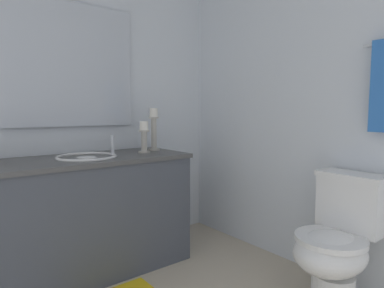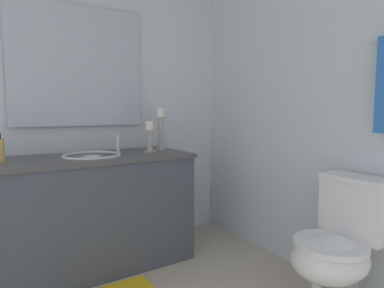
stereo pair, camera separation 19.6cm
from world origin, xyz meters
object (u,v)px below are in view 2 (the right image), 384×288
object	(u,v)px
sink_basin	(92,161)
toilet	(338,247)
candle_holder_short	(150,136)
candle_holder_tall	(161,128)
mirror	(79,66)
vanity_cabinet	(94,212)

from	to	relation	value
sink_basin	toilet	size ratio (longest dim) A/B	0.54
sink_basin	toilet	distance (m)	1.64
candle_holder_short	candle_holder_tall	bearing A→B (deg)	121.27
mirror	candle_holder_short	distance (m)	0.74
sink_basin	candle_holder_short	bearing A→B (deg)	87.60
sink_basin	toilet	world-z (taller)	sink_basin
candle_holder_short	toilet	world-z (taller)	candle_holder_short
candle_holder_tall	sink_basin	bearing A→B (deg)	-83.53
sink_basin	candle_holder_short	xyz separation A→B (m)	(0.02, 0.44, 0.16)
candle_holder_tall	candle_holder_short	bearing A→B (deg)	-58.73
candle_holder_tall	toilet	world-z (taller)	candle_holder_tall
toilet	candle_holder_short	bearing A→B (deg)	-156.37
vanity_cabinet	candle_holder_tall	bearing A→B (deg)	96.45
candle_holder_tall	toilet	bearing A→B (deg)	17.02
candle_holder_short	vanity_cabinet	bearing A→B (deg)	-92.40
candle_holder_tall	vanity_cabinet	bearing A→B (deg)	-83.55
mirror	vanity_cabinet	bearing A→B (deg)	-0.01
vanity_cabinet	sink_basin	xyz separation A→B (m)	(-0.00, 0.00, 0.36)
candle_holder_short	toilet	size ratio (longest dim) A/B	0.31
sink_basin	candle_holder_short	world-z (taller)	candle_holder_short
candle_holder_tall	candle_holder_short	xyz separation A→B (m)	(0.08, -0.14, -0.05)
sink_basin	mirror	xyz separation A→B (m)	(-0.28, -0.00, 0.68)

